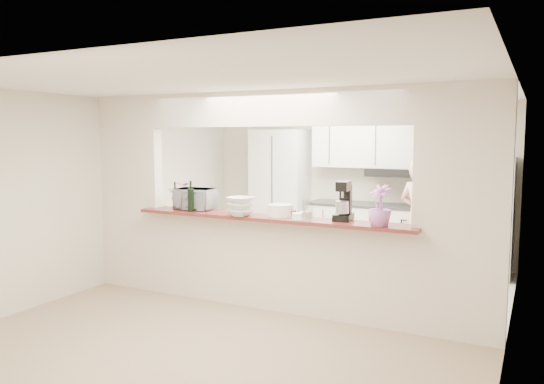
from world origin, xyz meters
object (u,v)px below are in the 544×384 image
Objects in this scene: refrigerator at (485,217)px; stand_mixer at (344,203)px; person at (419,218)px; toaster_oven at (196,199)px.

stand_mixer is at bearing -114.92° from refrigerator.
person is (-0.85, -0.35, -0.02)m from refrigerator.
person reaches higher than toaster_oven.
stand_mixer is at bearing 102.34° from person.
person is at bearing -157.62° from refrigerator.
toaster_oven is 1.92m from stand_mixer.
refrigerator is 2.88m from stand_mixer.
toaster_oven is (-3.12, -2.60, 0.37)m from refrigerator.
stand_mixer reaches higher than toaster_oven.
refrigerator is at bearing 33.13° from toaster_oven.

